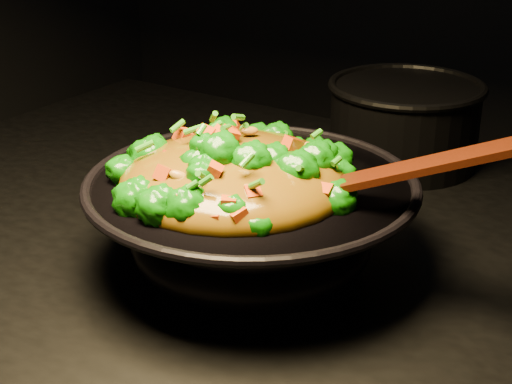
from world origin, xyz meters
The scene contains 4 objects.
wok centered at (0.08, -0.09, 0.95)m, with size 0.38×0.38×0.11m, color black, non-canonical shape.
stir_fry centered at (0.07, -0.10, 1.05)m, with size 0.27×0.27×0.09m, color #106307, non-canonical shape.
spatula centered at (0.26, -0.06, 1.06)m, with size 0.30×0.04×0.01m, color #361704.
back_pot centered at (0.10, 0.32, 0.97)m, with size 0.23×0.23×0.13m, color black.
Camera 1 is at (0.54, -0.78, 1.36)m, focal length 55.00 mm.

